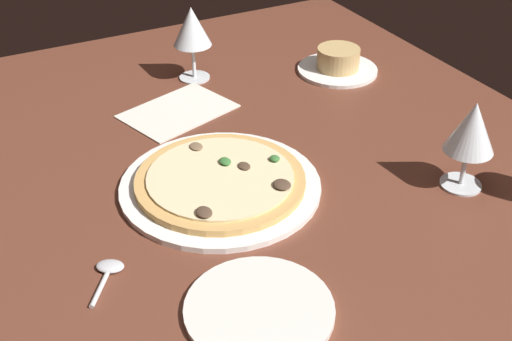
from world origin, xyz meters
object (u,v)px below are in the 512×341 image
wine_glass_near (192,29)px  spoon (108,271)px  paper_menu (178,111)px  ramekin_on_saucer (338,63)px  side_plate (259,309)px  wine_glass_far (472,130)px  pizza_main (220,183)px

wine_glass_near → spoon: size_ratio=1.80×
wine_glass_near → paper_menu: 18.96cm
ramekin_on_saucer → wine_glass_near: wine_glass_near is taller
wine_glass_near → side_plate: wine_glass_near is taller
wine_glass_far → paper_menu: size_ratio=0.75×
paper_menu → spoon: (39.14, -26.35, 0.31)cm
wine_glass_near → spoon: (51.61, -35.28, -10.84)cm
pizza_main → paper_menu: bearing=172.4°
ramekin_on_saucer → wine_glass_far: (46.36, -6.25, 8.57)cm
wine_glass_near → paper_menu: wine_glass_near is taller
ramekin_on_saucer → wine_glass_far: 47.56cm
spoon → paper_menu: bearing=146.0°
wine_glass_far → side_plate: (9.89, -43.11, -10.21)cm
ramekin_on_saucer → spoon: bearing=-58.2°
wine_glass_near → spoon: wine_glass_near is taller
side_plate → spoon: bearing=-136.6°
wine_glass_near → side_plate: bearing=-16.5°
ramekin_on_saucer → side_plate: size_ratio=0.89×
side_plate → paper_menu: (-55.29, 11.10, -0.30)cm
pizza_main → wine_glass_far: (17.67, 35.72, 9.50)cm
pizza_main → paper_menu: pizza_main is taller
ramekin_on_saucer → wine_glass_far: bearing=-7.7°
wine_glass_far → side_plate: bearing=-77.1°
wine_glass_near → pizza_main: bearing=-17.4°
wine_glass_near → side_plate: size_ratio=0.81×
wine_glass_far → wine_glass_near: size_ratio=0.97×
ramekin_on_saucer → spoon: size_ratio=1.98×
ramekin_on_saucer → paper_menu: (0.96, -38.26, -1.95)cm
wine_glass_far → wine_glass_near: bearing=-158.3°
wine_glass_far → spoon: size_ratio=1.74×
pizza_main → ramekin_on_saucer: size_ratio=1.89×
wine_glass_far → spoon: 59.58cm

